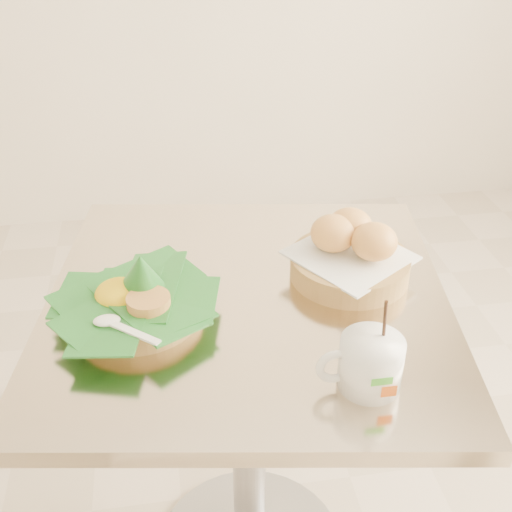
{
  "coord_description": "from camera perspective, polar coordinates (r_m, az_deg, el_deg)",
  "views": [
    {
      "loc": [
        0.03,
        -0.86,
        1.4
      ],
      "look_at": [
        0.17,
        0.07,
        0.82
      ],
      "focal_mm": 45.0,
      "sensor_mm": 36.0,
      "label": 1
    }
  ],
  "objects": [
    {
      "name": "rice_basket",
      "position": [
        1.08,
        -10.58,
        -3.71
      ],
      "size": [
        0.27,
        0.27,
        0.13
      ],
      "rotation": [
        0.0,
        0.0,
        -0.39
      ],
      "color": "tan",
      "rests_on": "cafe_table"
    },
    {
      "name": "cafe_table",
      "position": [
        1.27,
        -0.67,
        -11.7
      ],
      "size": [
        0.8,
        0.8,
        0.75
      ],
      "rotation": [
        0.0,
        0.0,
        -0.15
      ],
      "color": "gray",
      "rests_on": "floor"
    },
    {
      "name": "bread_basket",
      "position": [
        1.18,
        8.4,
        0.24
      ],
      "size": [
        0.26,
        0.26,
        0.11
      ],
      "rotation": [
        0.0,
        0.0,
        -0.19
      ],
      "color": "tan",
      "rests_on": "cafe_table"
    },
    {
      "name": "coffee_mug",
      "position": [
        0.94,
        10.01,
        -9.29
      ],
      "size": [
        0.13,
        0.09,
        0.16
      ],
      "rotation": [
        0.0,
        0.0,
        0.01
      ],
      "color": "white",
      "rests_on": "cafe_table"
    }
  ]
}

